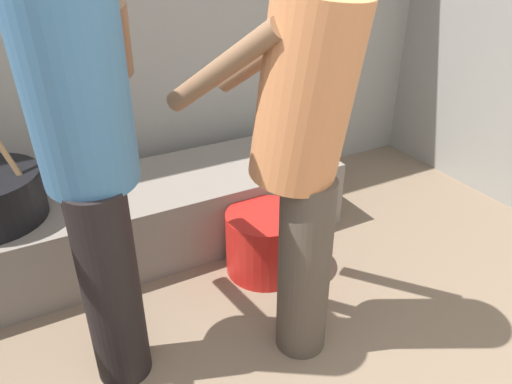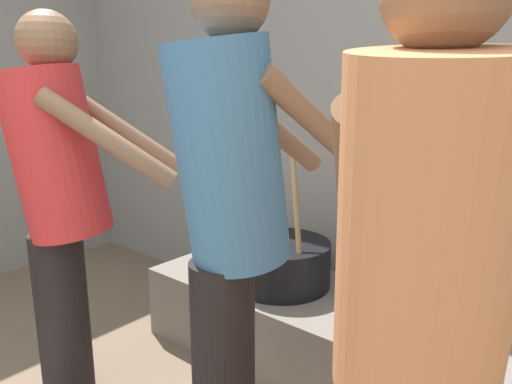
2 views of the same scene
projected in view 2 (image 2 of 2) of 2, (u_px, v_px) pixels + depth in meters
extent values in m
cube|color=gray|center=(395.00, 106.00, 2.28)|extent=(5.27, 0.20, 2.43)
cube|color=slate|center=(380.00, 357.00, 1.97)|extent=(2.37, 0.60, 0.37)
cylinder|color=black|center=(280.00, 263.00, 2.23)|extent=(0.48, 0.48, 0.21)
cylinder|color=#937047|center=(296.00, 204.00, 2.11)|extent=(0.20, 0.19, 0.51)
cylinder|color=#D17F4C|center=(427.00, 237.00, 0.78)|extent=(0.44, 0.48, 0.64)
cylinder|color=brown|center=(485.00, 177.00, 0.95)|extent=(0.27, 0.44, 0.35)
cylinder|color=brown|center=(351.00, 172.00, 1.01)|extent=(0.27, 0.44, 0.35)
cylinder|color=black|center=(64.00, 323.00, 1.85)|extent=(0.20, 0.20, 0.76)
cylinder|color=red|center=(55.00, 154.00, 1.71)|extent=(0.48, 0.48, 0.65)
sphere|color=brown|center=(47.00, 41.00, 1.62)|extent=(0.21, 0.21, 0.21)
cylinder|color=brown|center=(108.00, 140.00, 1.57)|extent=(0.39, 0.37, 0.35)
cylinder|color=brown|center=(126.00, 132.00, 1.84)|extent=(0.39, 0.37, 0.35)
cylinder|color=black|center=(224.00, 379.00, 1.47)|extent=(0.20, 0.20, 0.79)
cylinder|color=teal|center=(229.00, 155.00, 1.33)|extent=(0.38, 0.45, 0.68)
sphere|color=brown|center=(230.00, 0.00, 1.24)|extent=(0.22, 0.22, 0.22)
cylinder|color=brown|center=(323.00, 129.00, 1.35)|extent=(0.18, 0.48, 0.37)
cylinder|color=brown|center=(267.00, 124.00, 1.56)|extent=(0.18, 0.48, 0.37)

